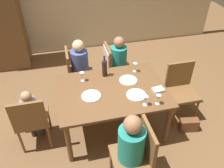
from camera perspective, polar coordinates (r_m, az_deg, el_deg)
ground_plane at (r=3.81m, az=0.00°, el=-10.27°), size 10.00×10.00×0.00m
dining_table at (r=3.34m, az=0.00°, el=-2.52°), size 1.53×1.09×0.76m
chair_near at (r=2.85m, az=6.28°, el=-16.25°), size 0.44×0.44×0.92m
chair_far_left at (r=4.11m, az=-8.90°, el=3.27°), size 0.44×0.44×0.92m
chair_far_right at (r=4.15m, az=-0.01°, el=5.19°), size 0.46×0.44×0.92m
chair_left_end at (r=3.36m, az=-19.17°, el=-8.08°), size 0.44×0.44×0.92m
chair_right_end at (r=3.85m, az=16.47°, el=-0.63°), size 0.44×0.44×0.92m
person_woman_host at (r=2.73m, az=4.13°, el=-15.27°), size 0.35×0.30×1.13m
person_man_bearded at (r=4.05m, az=-7.46°, el=4.76°), size 0.34×0.29×1.11m
person_man_guest at (r=4.16m, az=2.00°, el=5.87°), size 0.33×0.28×1.08m
person_child_small at (r=3.42m, az=-19.20°, el=-6.46°), size 0.22×0.25×0.94m
wine_bottle_tall_green at (r=3.47m, az=-1.82°, el=4.10°), size 0.08×0.08×0.34m
wine_glass_near_left at (r=3.60m, az=5.65°, el=4.48°), size 0.07×0.07×0.15m
wine_glass_centre at (r=3.05m, az=11.26°, el=-3.30°), size 0.07×0.07×0.15m
wine_glass_near_right at (r=3.00m, az=8.25°, el=-3.60°), size 0.07×0.07×0.15m
wine_glass_far at (r=3.41m, az=-7.33°, el=2.24°), size 0.07×0.07×0.15m
dinner_plate_host at (r=3.18m, az=-5.12°, el=-2.93°), size 0.27×0.27×0.01m
dinner_plate_guest_left at (r=3.20m, az=5.94°, el=-2.66°), size 0.27×0.27×0.01m
dinner_plate_guest_right at (r=3.45m, az=4.00°, el=0.94°), size 0.26×0.26×0.01m
folded_napkin at (r=3.32m, az=11.24°, el=-1.37°), size 0.17×0.14×0.03m
handbag at (r=3.87m, az=18.26°, el=-9.50°), size 0.30×0.16×0.22m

